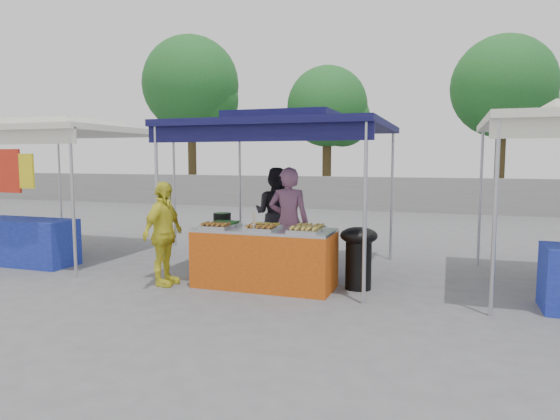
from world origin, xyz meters
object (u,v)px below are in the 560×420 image
(vendor_table, at_px, (264,258))
(vendor_woman, at_px, (289,222))
(helper_man, at_px, (276,214))
(wok_burner, at_px, (359,252))
(cooking_pot, at_px, (222,218))
(customer_person, at_px, (163,234))

(vendor_table, relative_size, vendor_woman, 1.16)
(helper_man, bearing_deg, vendor_woman, 122.25)
(vendor_table, relative_size, wok_burner, 2.24)
(cooking_pot, height_order, helper_man, helper_man)
(helper_man, bearing_deg, cooking_pot, 83.49)
(vendor_table, distance_m, wok_burner, 1.35)
(vendor_table, relative_size, helper_man, 1.19)
(customer_person, bearing_deg, vendor_table, -72.99)
(wok_burner, bearing_deg, cooking_pot, -171.03)
(vendor_woman, height_order, customer_person, vendor_woman)
(vendor_table, xyz_separation_m, vendor_woman, (0.14, 0.70, 0.44))
(helper_man, bearing_deg, wok_burner, 142.80)
(cooking_pot, bearing_deg, vendor_woman, 19.66)
(vendor_table, distance_m, vendor_woman, 0.84)
(vendor_woman, xyz_separation_m, helper_man, (-0.66, 1.26, -0.02))
(wok_burner, xyz_separation_m, vendor_woman, (-1.16, 0.37, 0.33))
(cooking_pot, bearing_deg, helper_man, 78.88)
(cooking_pot, relative_size, vendor_woman, 0.16)
(wok_burner, bearing_deg, customer_person, -156.05)
(vendor_table, distance_m, customer_person, 1.51)
(vendor_table, bearing_deg, cooking_pot, 157.02)
(wok_burner, bearing_deg, vendor_woman, 171.89)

